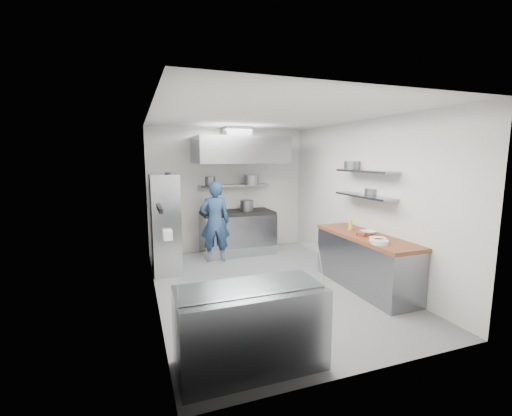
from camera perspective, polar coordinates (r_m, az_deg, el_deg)
name	(u,v)px	position (r m, az deg, el deg)	size (l,w,h in m)	color
floor	(268,286)	(5.92, 2.02, -12.88)	(5.00, 5.00, 0.00)	slate
ceiling	(269,116)	(5.55, 2.17, 15.14)	(5.00, 5.00, 0.00)	silver
wall_back	(228,190)	(7.92, -4.67, 3.00)	(3.60, 0.02, 2.80)	white
wall_front	(367,238)	(3.41, 17.99, -4.80)	(3.60, 0.02, 2.80)	white
wall_left	(153,210)	(5.18, -16.74, -0.29)	(5.00, 0.02, 2.80)	white
wall_right	(361,199)	(6.45, 17.11, 1.38)	(5.00, 0.02, 2.80)	white
gas_range	(238,234)	(7.72, -3.08, -4.28)	(1.60, 0.80, 0.90)	gray
cooktop	(237,213)	(7.63, -3.11, -0.76)	(1.57, 0.78, 0.06)	black
stock_pot_left	(211,207)	(7.70, -7.50, 0.24)	(0.27, 0.27, 0.20)	slate
stock_pot_mid	(247,205)	(7.67, -1.55, 0.43)	(0.30, 0.30, 0.24)	slate
over_range_shelf	(234,185)	(7.78, -3.65, 3.80)	(1.60, 0.30, 0.04)	gray
shelf_pot_a	(210,181)	(7.79, -7.64, 4.56)	(0.23, 0.23, 0.18)	slate
shelf_pot_b	(251,180)	(7.65, -0.79, 4.71)	(0.33, 0.33, 0.22)	slate
extractor_hood	(239,150)	(7.36, -2.80, 9.61)	(1.90, 1.15, 0.55)	gray
hood_duct	(236,133)	(7.59, -3.33, 12.44)	(0.55, 0.55, 0.24)	slate
red_firebox	(173,191)	(7.63, -13.65, 2.72)	(0.22, 0.10, 0.26)	#AA260D
chef	(215,222)	(7.09, -6.86, -2.27)	(0.61, 0.40, 1.68)	navy
wire_rack	(165,223)	(6.66, -14.93, -2.45)	(0.50, 0.90, 1.85)	silver
rack_bin_a	(168,235)	(6.21, -14.49, -4.41)	(0.15, 0.19, 0.17)	white
rack_bin_b	(165,204)	(6.48, -14.96, 0.61)	(0.13, 0.16, 0.14)	yellow
rack_jar	(168,178)	(6.19, -14.47, 4.92)	(0.11, 0.11, 0.18)	black
knife_strip	(159,208)	(4.27, -15.81, -0.04)	(0.04, 0.55, 0.05)	black
prep_counter_base	(365,263)	(5.99, 17.68, -8.78)	(0.62, 2.00, 0.84)	gray
prep_counter_top	(366,237)	(5.88, 17.88, -4.58)	(0.65, 2.04, 0.06)	brown
plate_stack_a	(380,242)	(5.32, 19.97, -5.37)	(0.24, 0.24, 0.06)	white
plate_stack_b	(378,240)	(5.47, 19.61, -4.97)	(0.25, 0.25, 0.06)	white
copper_pan	(361,234)	(5.76, 17.11, -4.20)	(0.16, 0.16, 0.06)	#D1623B
squeeze_bottle	(350,225)	(6.18, 15.46, -2.70)	(0.07, 0.07, 0.18)	yellow
mixing_bowl	(368,232)	(5.93, 18.20, -3.89)	(0.23, 0.23, 0.06)	white
wall_shelf_lower	(364,196)	(6.10, 17.63, 1.91)	(0.30, 1.30, 0.04)	gray
wall_shelf_upper	(366,171)	(6.07, 17.81, 5.85)	(0.30, 1.30, 0.04)	gray
shelf_pot_c	(372,192)	(6.20, 18.75, 2.61)	(0.24, 0.24, 0.10)	slate
shelf_pot_d	(352,165)	(6.49, 15.73, 6.89)	(0.29, 0.29, 0.14)	slate
display_case	(250,328)	(3.72, -0.99, -19.32)	(1.50, 0.70, 0.85)	gray
display_glass	(254,271)	(3.36, -0.34, -10.45)	(1.47, 0.02, 0.45)	silver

